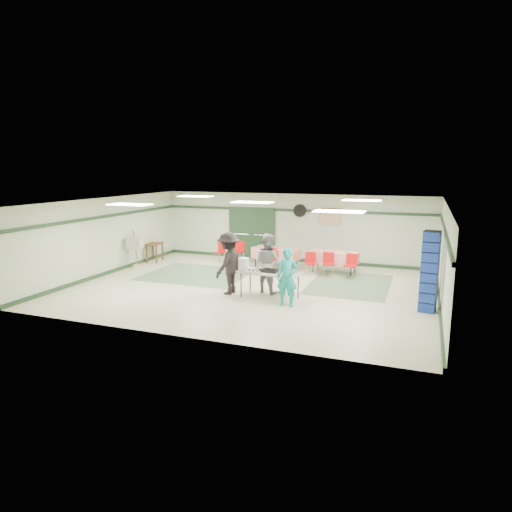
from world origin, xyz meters
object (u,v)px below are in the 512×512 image
(crate_stack_blue_a, at_px, (429,263))
(dining_table_b, at_px, (276,253))
(volunteer_grey, at_px, (267,263))
(chair_a, at_px, (328,262))
(serving_table, at_px, (270,274))
(dining_table_a, at_px, (334,257))
(volunteer_teal, at_px, (287,277))
(volunteer_dark, at_px, (229,263))
(chair_b, at_px, (311,261))
(broom, at_px, (136,248))
(chair_d, at_px, (271,257))
(office_printer, at_px, (135,243))
(chair_c, at_px, (351,263))
(crate_stack_red, at_px, (429,270))
(chair_loose_a, at_px, (239,249))
(chair_loose_b, at_px, (220,250))
(crate_stack_blue_b, at_px, (430,272))

(crate_stack_blue_a, bearing_deg, dining_table_b, 161.14)
(volunteer_grey, relative_size, chair_a, 2.19)
(serving_table, bearing_deg, dining_table_a, 79.63)
(volunteer_teal, relative_size, volunteer_dark, 0.87)
(chair_b, relative_size, broom, 0.56)
(chair_d, height_order, office_printer, office_printer)
(chair_c, distance_m, crate_stack_blue_a, 2.81)
(volunteer_dark, bearing_deg, crate_stack_red, 115.02)
(dining_table_b, relative_size, chair_b, 2.29)
(volunteer_teal, height_order, chair_b, volunteer_teal)
(chair_loose_a, distance_m, broom, 3.98)
(chair_d, bearing_deg, chair_loose_a, 171.86)
(crate_stack_blue_a, xyz_separation_m, crate_stack_red, (0.00, -0.18, -0.18))
(chair_loose_b, bearing_deg, crate_stack_blue_a, -1.40)
(volunteer_teal, relative_size, crate_stack_red, 1.04)
(volunteer_grey, xyz_separation_m, dining_table_b, (-0.81, 3.33, -0.33))
(chair_loose_b, relative_size, office_printer, 1.46)
(chair_loose_a, height_order, chair_loose_b, chair_loose_a)
(chair_c, height_order, crate_stack_red, crate_stack_red)
(volunteer_grey, distance_m, dining_table_a, 3.62)
(chair_loose_a, bearing_deg, volunteer_dark, -67.15)
(volunteer_teal, xyz_separation_m, volunteer_grey, (-0.96, 1.15, 0.09))
(chair_a, bearing_deg, volunteer_teal, -107.56)
(volunteer_teal, height_order, chair_a, volunteer_teal)
(serving_table, bearing_deg, volunteer_dark, -174.42)
(volunteer_dark, height_order, crate_stack_blue_a, crate_stack_blue_a)
(serving_table, relative_size, chair_a, 2.26)
(dining_table_b, height_order, chair_d, chair_d)
(dining_table_b, height_order, chair_a, chair_a)
(chair_a, bearing_deg, volunteer_dark, -138.02)
(dining_table_a, bearing_deg, volunteer_grey, -106.71)
(volunteer_teal, relative_size, volunteer_grey, 0.90)
(volunteer_dark, height_order, chair_a, volunteer_dark)
(volunteer_teal, bearing_deg, chair_loose_a, 124.38)
(chair_loose_a, bearing_deg, chair_a, -11.34)
(broom, bearing_deg, chair_d, 8.06)
(broom, bearing_deg, chair_c, 3.55)
(chair_loose_a, height_order, office_printer, office_printer)
(dining_table_b, relative_size, crate_stack_red, 1.17)
(serving_table, distance_m, crate_stack_red, 4.68)
(chair_d, xyz_separation_m, office_printer, (-4.94, -1.28, 0.43))
(volunteer_dark, distance_m, office_printer, 5.13)
(chair_b, relative_size, crate_stack_red, 0.51)
(volunteer_dark, distance_m, crate_stack_blue_b, 5.59)
(chair_a, bearing_deg, chair_d, 167.29)
(office_printer, bearing_deg, chair_b, -2.24)
(volunteer_teal, relative_size, chair_d, 1.88)
(dining_table_a, distance_m, chair_loose_a, 3.92)
(volunteer_grey, bearing_deg, dining_table_a, -92.59)
(chair_b, xyz_separation_m, chair_c, (1.41, 0.01, 0.02))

